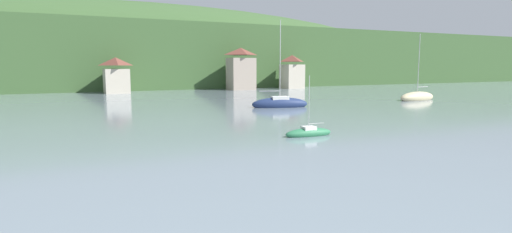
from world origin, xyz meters
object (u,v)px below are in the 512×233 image
(sailboat_far_6, at_px, (417,97))
(sailboat_mid_5, at_px, (309,133))
(sailboat_far_3, at_px, (280,104))
(shore_building_westcentral, at_px, (116,76))
(shore_building_central, at_px, (241,70))
(shore_building_eastcentral, at_px, (292,72))

(sailboat_far_6, bearing_deg, sailboat_mid_5, 24.19)
(sailboat_far_3, relative_size, sailboat_far_6, 1.08)
(shore_building_westcentral, bearing_deg, sailboat_far_3, -68.05)
(sailboat_far_3, xyz_separation_m, sailboat_mid_5, (-9.46, -21.87, -0.26))
(shore_building_central, bearing_deg, shore_building_eastcentral, 0.27)
(shore_building_central, relative_size, sailboat_mid_5, 1.93)
(sailboat_far_6, bearing_deg, shore_building_westcentral, -50.35)
(sailboat_far_3, bearing_deg, sailboat_mid_5, -98.39)
(sailboat_far_3, height_order, sailboat_far_6, sailboat_far_3)
(sailboat_far_3, bearing_deg, shore_building_westcentral, 126.96)
(sailboat_far_3, bearing_deg, shore_building_central, 88.57)
(shore_building_central, distance_m, sailboat_far_6, 44.17)
(sailboat_far_6, bearing_deg, sailboat_far_3, -6.28)
(shore_building_westcentral, relative_size, shore_building_central, 0.75)
(shore_building_westcentral, height_order, sailboat_mid_5, shore_building_westcentral)
(shore_building_westcentral, relative_size, sailboat_far_3, 0.60)
(shore_building_eastcentral, relative_size, sailboat_far_6, 0.73)
(shore_building_eastcentral, xyz_separation_m, sailboat_far_6, (0.33, -41.38, -3.73))
(sailboat_mid_5, bearing_deg, sailboat_far_3, -110.08)
(sailboat_far_3, height_order, sailboat_mid_5, sailboat_far_3)
(shore_building_eastcentral, height_order, sailboat_far_6, sailboat_far_6)
(shore_building_eastcentral, bearing_deg, shore_building_westcentral, 179.43)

